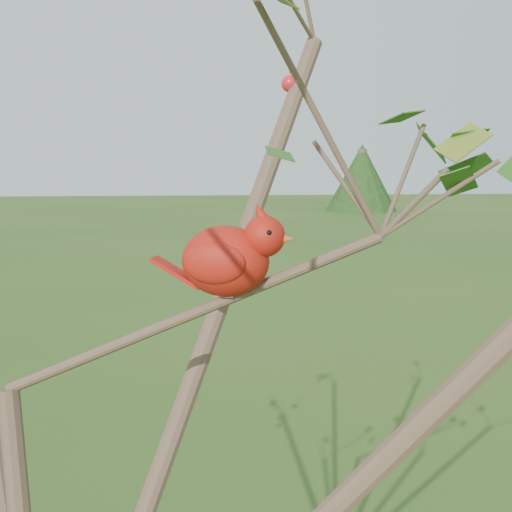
% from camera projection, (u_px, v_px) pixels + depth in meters
% --- Properties ---
extents(crabapple_tree, '(2.35, 2.05, 2.95)m').
position_uv_depth(crabapple_tree, '(31.00, 303.00, 0.90)').
color(crabapple_tree, '#493627').
rests_on(crabapple_tree, ground).
extents(cardinal, '(0.23, 0.15, 0.16)m').
position_uv_depth(cardinal, '(230.00, 257.00, 1.01)').
color(cardinal, '#AA170E').
rests_on(cardinal, ground).
extents(distant_trees, '(43.07, 12.94, 2.97)m').
position_uv_depth(distant_trees, '(117.00, 186.00, 22.59)').
color(distant_trees, '#493627').
rests_on(distant_trees, ground).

